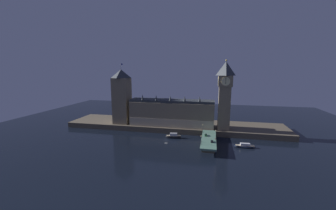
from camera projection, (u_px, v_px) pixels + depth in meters
The scene contains 15 objects.
ground_plane at pixel (166, 140), 177.14m from camera, with size 400.00×400.00×0.00m, color black.
embankment at pixel (174, 125), 214.29m from camera, with size 220.00×42.00×5.21m.
parliament_hall at pixel (172, 113), 202.80m from camera, with size 81.80×18.61×31.07m.
clock_tower at pixel (225, 93), 186.35m from camera, with size 12.83×12.94×63.71m.
victoria_tower at pixel (122, 96), 210.59m from camera, with size 15.91×15.91×61.09m.
bridge at pixel (209, 141), 164.30m from camera, with size 11.44×46.00×5.99m.
car_northbound_lead at pixel (206, 135), 170.21m from camera, with size 1.88×4.31×1.53m.
car_southbound_lead at pixel (212, 141), 155.33m from camera, with size 1.91×4.17×1.38m.
pedestrian_near_rail at pixel (202, 141), 154.95m from camera, with size 0.38×0.38×1.65m.
pedestrian_mid_walk at pixel (215, 139), 159.78m from camera, with size 0.38×0.38×1.62m.
street_lamp_near at pixel (201, 139), 150.16m from camera, with size 1.34×0.60×6.75m.
street_lamp_mid at pixel (216, 133), 162.09m from camera, with size 1.34×0.60×7.09m.
street_lamp_far at pixel (203, 128), 178.50m from camera, with size 1.34×0.60×7.17m.
boat_upstream at pixel (174, 136), 182.99m from camera, with size 14.59×5.78×4.48m.
boat_downstream at pixel (245, 146), 160.44m from camera, with size 16.27×4.80×3.50m.
Camera 1 is at (36.64, -165.34, 60.22)m, focal length 22.00 mm.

